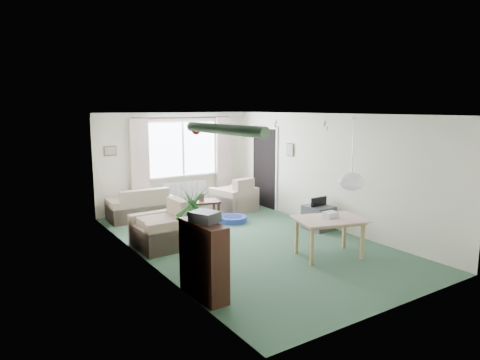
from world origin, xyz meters
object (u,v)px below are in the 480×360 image
houseplant (194,230)px  dining_table (329,238)px  sofa (141,203)px  coffee_table (199,210)px  armchair_left (161,224)px  tv_cube (318,218)px  armchair_corner (234,194)px  bookshelf (204,260)px  pet_bed (233,219)px

houseplant → dining_table: houseplant is taller
sofa → coffee_table: bearing=149.9°
coffee_table → dining_table: bearing=-78.6°
armchair_left → tv_cube: 3.28m
armchair_corner → coffee_table: 1.17m
sofa → armchair_corner: (2.23, -0.43, 0.05)m
dining_table → tv_cube: (0.99, 1.31, -0.07)m
bookshelf → dining_table: size_ratio=1.00×
bookshelf → armchair_left: bearing=78.5°
dining_table → pet_bed: size_ratio=1.67×
armchair_corner → houseplant: 4.00m
armchair_corner → pet_bed: bearing=44.7°
armchair_left → armchair_corner: bearing=120.8°
coffee_table → dining_table: size_ratio=0.89×
tv_cube → pet_bed: tv_cube is taller
coffee_table → armchair_left: bearing=-136.5°
armchair_left → pet_bed: (2.01, 0.77, -0.36)m
tv_cube → coffee_table: bearing=126.0°
sofa → dining_table: size_ratio=1.41×
armchair_left → dining_table: 2.99m
dining_table → pet_bed: (-0.19, 2.78, -0.26)m
tv_cube → armchair_corner: bearing=101.0°
tv_cube → bookshelf: bearing=-158.7°
sofa → dining_table: (1.81, -4.15, -0.04)m
bookshelf → coffee_table: bearing=60.4°
coffee_table → houseplant: bearing=-119.1°
houseplant → tv_cube: (3.20, 0.59, -0.40)m
sofa → armchair_left: size_ratio=1.52×
bookshelf → pet_bed: bearing=49.2°
armchair_corner → houseplant: size_ratio=0.71×
coffee_table → dining_table: 3.52m
coffee_table → dining_table: dining_table is taller
pet_bed → armchair_left: bearing=-159.1°
bookshelf → tv_cube: bearing=20.7°
bookshelf → dining_table: bookshelf is taller
sofa → pet_bed: 2.14m
sofa → coffee_table: (1.12, -0.70, -0.16)m
coffee_table → sofa: bearing=147.9°
tv_cube → dining_table: bearing=-129.4°
armchair_left → tv_cube: (3.20, -0.70, -0.18)m
coffee_table → tv_cube: size_ratio=1.68×
sofa → armchair_corner: bearing=171.0°
dining_table → pet_bed: bearing=94.0°
sofa → armchair_corner: 2.27m
houseplant → tv_cube: size_ratio=2.36×
bookshelf → houseplant: bearing=67.6°
coffee_table → houseplant: 3.16m
armchair_left → houseplant: size_ratio=0.74×
houseplant → coffee_table: bearing=60.9°
armchair_corner → coffee_table: armchair_corner is taller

